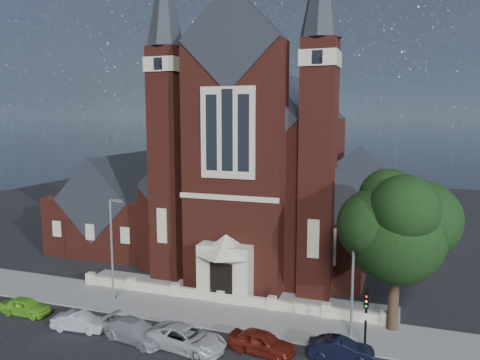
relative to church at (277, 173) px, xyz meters
The scene contains 16 objects.
ground 11.40m from the church, 90.00° to the right, with size 120.00×120.00×0.00m, color black.
pavement_strip 20.18m from the church, 90.00° to the right, with size 60.00×5.00×0.12m, color slate.
forecourt_paving 16.60m from the church, 90.00° to the right, with size 26.00×3.00×0.14m, color slate.
forecourt_wall 18.37m from the church, 90.00° to the right, with size 24.00×0.40×0.90m, color #B1A78D.
church is the anchor object (origin of this frame).
parish_hall 17.26m from the church, 162.84° to the right, with size 12.00×12.20×10.24m.
street_tree 21.38m from the church, 53.83° to the right, with size 6.40×6.60×10.70m.
street_lamp_left 20.84m from the church, 112.66° to the right, with size 1.16×0.22×8.09m.
street_lamp_right 21.76m from the church, 61.96° to the right, with size 1.16×0.22×8.09m.
traffic_signal 23.94m from the church, 61.80° to the right, with size 0.28×0.42×4.00m.
car_lime_van 27.37m from the church, 118.58° to the right, with size 1.49×3.71×1.26m, color #68BE26.
car_silver_a 26.06m from the church, 107.02° to the right, with size 1.29×3.69×1.22m, color #9A9BA2.
car_silver_b 25.23m from the church, 97.08° to the right, with size 1.89×4.65×1.35m, color gray.
car_white_suv 24.96m from the church, 88.49° to the right, with size 2.36×5.12×1.42m, color silver.
car_dark_red 24.49m from the church, 77.31° to the right, with size 1.67×4.14×1.41m, color maroon.
car_navy 25.14m from the church, 66.01° to the right, with size 1.34×3.85×1.27m, color black.
Camera 1 is at (12.72, -25.40, 14.25)m, focal length 35.00 mm.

